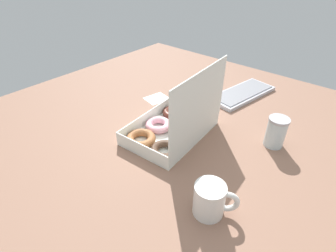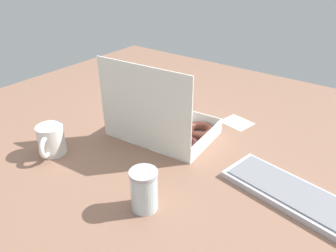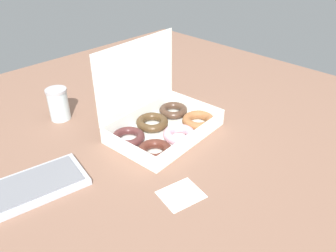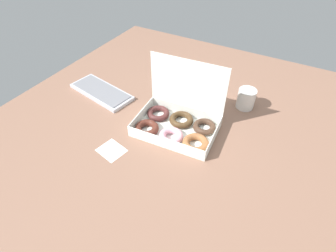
{
  "view_description": "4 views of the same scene",
  "coord_description": "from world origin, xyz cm",
  "px_view_note": "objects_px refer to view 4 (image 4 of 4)",
  "views": [
    {
      "loc": [
        63.96,
        52.12,
        63.2
      ],
      "look_at": [
        -1.91,
        -4.37,
        3.7
      ],
      "focal_mm": 28.0,
      "sensor_mm": 36.0,
      "label": 1
    },
    {
      "loc": [
        -67.92,
        81.08,
        62.33
      ],
      "look_at": [
        -5.29,
        -2.74,
        4.49
      ],
      "focal_mm": 35.0,
      "sensor_mm": 36.0,
      "label": 2
    },
    {
      "loc": [
        -69.48,
        -71.27,
        61.97
      ],
      "look_at": [
        -1.87,
        -4.39,
        2.89
      ],
      "focal_mm": 35.0,
      "sensor_mm": 36.0,
      "label": 3
    },
    {
      "loc": [
        37.32,
        -82.56,
        83.65
      ],
      "look_at": [
        -5.37,
        -6.21,
        3.63
      ],
      "focal_mm": 28.0,
      "sensor_mm": 36.0,
      "label": 4
    }
  ],
  "objects_px": {
    "donut_box": "(177,123)",
    "coffee_mug": "(246,98)",
    "glass_jar": "(173,74)",
    "keyboard": "(101,92)"
  },
  "relations": [
    {
      "from": "donut_box",
      "to": "coffee_mug",
      "type": "xyz_separation_m",
      "value": [
        0.22,
        0.32,
        0.02
      ]
    },
    {
      "from": "coffee_mug",
      "to": "glass_jar",
      "type": "height_order",
      "value": "glass_jar"
    },
    {
      "from": "donut_box",
      "to": "coffee_mug",
      "type": "relative_size",
      "value": 3.27
    },
    {
      "from": "donut_box",
      "to": "coffee_mug",
      "type": "height_order",
      "value": "donut_box"
    },
    {
      "from": "keyboard",
      "to": "coffee_mug",
      "type": "xyz_separation_m",
      "value": [
        0.72,
        0.27,
        0.04
      ]
    },
    {
      "from": "coffee_mug",
      "to": "glass_jar",
      "type": "distance_m",
      "value": 0.42
    },
    {
      "from": "keyboard",
      "to": "coffee_mug",
      "type": "distance_m",
      "value": 0.77
    },
    {
      "from": "keyboard",
      "to": "glass_jar",
      "type": "relative_size",
      "value": 3.25
    },
    {
      "from": "donut_box",
      "to": "coffee_mug",
      "type": "distance_m",
      "value": 0.39
    },
    {
      "from": "donut_box",
      "to": "coffee_mug",
      "type": "bearing_deg",
      "value": 55.51
    }
  ]
}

